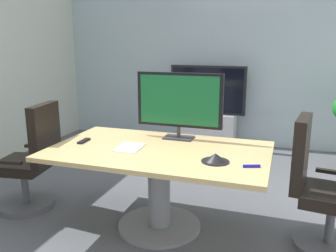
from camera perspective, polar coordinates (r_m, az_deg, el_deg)
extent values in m
plane|color=#515459|center=(3.42, -1.72, -15.78)|extent=(7.07, 7.07, 0.00)
cube|color=#9EB2B7|center=(5.93, 8.59, 10.09)|extent=(5.57, 0.10, 2.67)
cube|color=tan|center=(3.11, -1.48, -4.06)|extent=(1.91, 1.13, 0.04)
cylinder|color=slate|center=(3.24, -1.44, -10.42)|extent=(0.20, 0.20, 0.71)
cylinder|color=slate|center=(3.40, -1.40, -15.70)|extent=(0.76, 0.76, 0.03)
cylinder|color=#4C4C51|center=(4.02, -21.84, -11.63)|extent=(0.56, 0.56, 0.06)
cylinder|color=#4C4C51|center=(3.94, -22.10, -8.85)|extent=(0.07, 0.07, 0.36)
cube|color=black|center=(3.87, -22.39, -5.82)|extent=(0.54, 0.54, 0.10)
cube|color=black|center=(3.64, -19.26, -1.30)|extent=(0.16, 0.46, 0.60)
cube|color=black|center=(4.03, -20.34, -3.09)|extent=(0.28, 0.09, 0.03)
cube|color=black|center=(3.62, -24.48, -5.33)|extent=(0.28, 0.09, 0.03)
cylinder|color=#4C4C51|center=(3.35, 24.37, -17.13)|extent=(0.56, 0.56, 0.06)
cylinder|color=#4C4C51|center=(3.25, 24.73, -13.92)|extent=(0.07, 0.07, 0.36)
cube|color=black|center=(3.16, 25.13, -10.36)|extent=(0.54, 0.54, 0.10)
cube|color=black|center=(3.06, 20.70, -4.12)|extent=(0.15, 0.46, 0.60)
cube|color=black|center=(2.88, 24.79, -10.09)|extent=(0.28, 0.09, 0.03)
cube|color=black|center=(3.37, 25.14, -6.76)|extent=(0.28, 0.09, 0.03)
cube|color=#333338|center=(3.43, 1.73, -1.89)|extent=(0.28, 0.18, 0.02)
cylinder|color=#333338|center=(3.42, 1.74, -0.95)|extent=(0.04, 0.04, 0.10)
cube|color=black|center=(3.37, 1.84, 4.22)|extent=(0.84, 0.04, 0.52)
cube|color=#14592D|center=(3.35, 1.74, 4.16)|extent=(0.77, 0.01, 0.47)
cube|color=#B7BABC|center=(5.78, 6.31, -0.60)|extent=(0.90, 0.36, 0.55)
cube|color=black|center=(5.64, 6.44, 5.83)|extent=(1.20, 0.06, 0.76)
cube|color=black|center=(5.60, 6.36, 5.78)|extent=(1.12, 0.01, 0.69)
cone|color=black|center=(2.79, 7.65, -5.08)|extent=(0.19, 0.19, 0.07)
cylinder|color=black|center=(2.80, 7.63, -5.68)|extent=(0.22, 0.22, 0.01)
cube|color=black|center=(3.41, -13.44, -2.36)|extent=(0.06, 0.17, 0.02)
cube|color=#1919A5|center=(2.73, 13.35, -6.33)|extent=(0.13, 0.06, 0.02)
cube|color=white|center=(3.15, -6.22, -3.45)|extent=(0.22, 0.31, 0.01)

